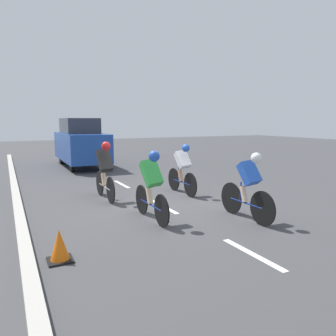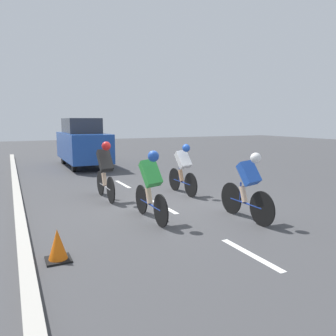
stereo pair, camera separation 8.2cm
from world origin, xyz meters
name	(u,v)px [view 1 (the left image)]	position (x,y,z in m)	size (l,w,h in m)	color
ground_plane	(162,206)	(0.00, 0.00, 0.00)	(60.00, 60.00, 0.00)	#424244
lane_stripe_near	(252,254)	(0.00, 3.33, 0.00)	(0.12, 1.40, 0.01)	white
lane_stripe_mid	(164,207)	(0.00, 0.13, 0.00)	(0.12, 1.40, 0.01)	white
lane_stripe_far	(122,184)	(0.00, -3.07, 0.00)	(0.12, 1.40, 0.01)	white
curb	(20,222)	(3.20, 0.13, 0.07)	(0.20, 28.09, 0.14)	#B7B2A8
cyclist_green	(151,184)	(0.73, 1.05, 0.79)	(0.38, 1.70, 1.50)	black
cyclist_blue	(248,185)	(-1.10, 1.89, 0.75)	(0.37, 1.71, 1.46)	black
cyclist_black	(105,169)	(1.07, -1.20, 0.82)	(0.35, 1.72, 1.56)	black
cyclist_white	(182,168)	(-1.08, -0.89, 0.76)	(0.38, 1.65, 1.45)	black
support_car	(81,143)	(0.29, -7.96, 1.10)	(1.70, 4.42, 2.19)	black
traffic_cone	(60,246)	(2.75, 2.25, 0.24)	(0.36, 0.36, 0.49)	black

